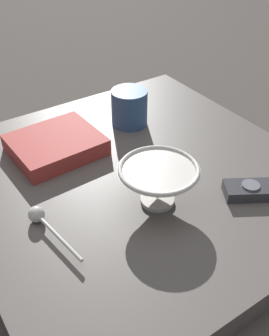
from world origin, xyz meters
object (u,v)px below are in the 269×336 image
at_px(cereal_bowl, 158,183).
at_px(paperback_book, 56,145).
at_px(teaspoon, 40,218).
at_px(coffee_mug, 129,108).

xyz_separation_m(cereal_bowl, paperback_book, (-0.24, -0.08, -0.02)).
bearing_deg(teaspoon, coffee_mug, 122.59).
height_order(teaspoon, paperback_book, paperback_book).
height_order(coffee_mug, teaspoon, coffee_mug).
xyz_separation_m(coffee_mug, paperback_book, (0.01, -0.19, -0.02)).
bearing_deg(cereal_bowl, teaspoon, -107.70).
distance_m(cereal_bowl, teaspoon, 0.20).
distance_m(teaspoon, paperback_book, 0.21).
height_order(coffee_mug, paperback_book, coffee_mug).
bearing_deg(paperback_book, coffee_mug, 93.91).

